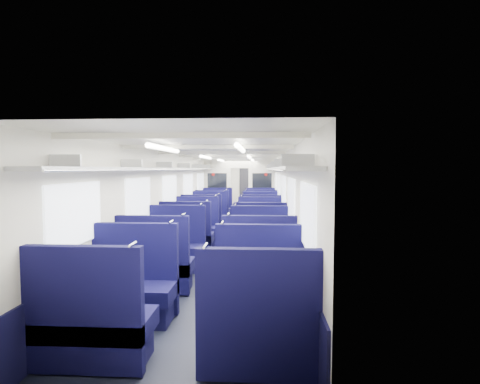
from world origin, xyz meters
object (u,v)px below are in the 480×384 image
Objects in this scene: seat_16 at (212,214)px; seat_17 at (261,214)px; seat_4 at (156,267)px; seat_10 at (196,230)px; seat_12 at (202,224)px; seat_11 at (260,231)px; bulkhead at (240,188)px; seat_0 at (92,327)px; seat_7 at (260,251)px; seat_3 at (259,293)px; seat_14 at (209,218)px; seat_1 at (259,333)px; seat_19 at (261,211)px; seat_18 at (217,211)px; seat_2 at (132,290)px; seat_13 at (260,225)px; seat_5 at (260,267)px; seat_6 at (175,249)px; seat_15 at (261,219)px; end_door at (246,186)px; seat_9 at (260,240)px; seat_8 at (187,238)px.

seat_17 is (1.66, 0.22, 0.00)m from seat_16.
seat_17 is at bearing 76.83° from seat_4.
seat_10 and seat_12 have the same top height.
seat_10 is at bearing 178.23° from seat_11.
seat_0 is at bearing -94.34° from bulkhead.
bulkhead is 2.19× the size of seat_11.
seat_12 is (-1.66, 3.36, 0.00)m from seat_7.
seat_3 is at bearing -33.99° from seat_4.
bulkhead reaches higher than seat_7.
seat_4 is 5.97m from seat_14.
seat_3 is (0.00, 1.14, 0.00)m from seat_1.
seat_19 is at bearing 36.86° from seat_16.
seat_2 is at bearing -90.00° from seat_18.
seat_13 is (0.00, 3.36, 0.00)m from seat_7.
seat_5 is (1.66, 1.19, 0.00)m from seat_2.
seat_13 is at bearing 30.91° from seat_10.
seat_6 is 1.00× the size of seat_13.
seat_5 is 6.10m from seat_14.
seat_15 is at bearing -73.80° from bulkhead.
end_door is 7.99m from seat_17.
seat_0 is at bearing -90.00° from seat_10.
seat_15 is (0.83, -9.18, -0.61)m from end_door.
seat_2 is 7.06m from seat_14.
seat_5 and seat_9 have the same top height.
seat_10 is at bearing 125.03° from seat_7.
seat_9 and seat_15 have the same top height.
seat_8 is at bearing -127.22° from seat_13.
seat_7 is 1.00× the size of seat_12.
seat_6 and seat_10 have the same top height.
seat_9 is at bearing -90.00° from seat_17.
seat_2 and seat_13 have the same top height.
end_door reaches higher than seat_18.
seat_6 is 1.00× the size of seat_17.
seat_8 is 1.00× the size of seat_15.
seat_17 is at bearing 55.80° from seat_12.
seat_5 is 6.98m from seat_16.
seat_11 is at bearing -1.77° from seat_10.
seat_8 is 1.00× the size of seat_16.
seat_19 is (1.66, 2.15, 0.00)m from seat_14.
seat_16 is at bearing -172.53° from seat_17.
seat_10 is at bearing 141.67° from seat_9.
seat_6 is at bearing 114.71° from seat_1.
seat_6 and seat_18 have the same top height.
seat_9 is at bearing -90.00° from seat_19.
seat_5 is at bearing -90.00° from seat_13.
seat_19 is at bearing 90.00° from seat_9.
seat_5 and seat_16 have the same top height.
seat_4 and seat_10 have the same top height.
seat_11 and seat_13 have the same top height.
seat_5 is 4.85m from seat_12.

